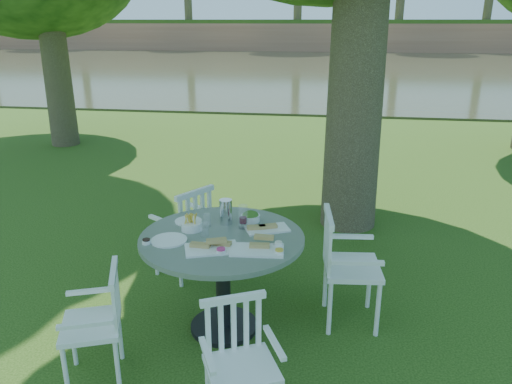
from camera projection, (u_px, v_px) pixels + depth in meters
The scene contains 8 objects.
ground at pixel (253, 278), 5.01m from camera, with size 140.00×140.00×0.00m, color #1B3A0C.
table at pixel (222, 256), 3.99m from camera, with size 1.30×1.30×0.85m.
chair_ne at pixel (341, 260), 4.14m from camera, with size 0.51×0.54×0.98m.
chair_nw at pixel (189, 226), 4.89m from camera, with size 0.63×0.64×0.94m.
chair_sw at pixel (103, 316), 3.47m from camera, with size 0.53×0.55×0.85m.
chair_se at pixel (238, 352), 3.11m from camera, with size 0.55×0.54×0.83m.
tableware at pixel (223, 228), 3.97m from camera, with size 1.10×0.85×0.21m.
river at pixel (321, 69), 26.50m from camera, with size 100.00×28.00×0.12m, color #333620.
Camera 1 is at (0.71, -4.40, 2.46)m, focal length 35.00 mm.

